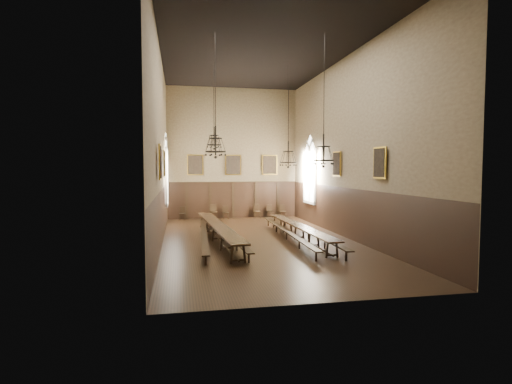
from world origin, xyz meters
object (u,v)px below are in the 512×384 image
object	(u,v)px
chair_5	(257,214)
chandelier_back_right	(288,156)
chair_0	(182,216)
table_right	(299,232)
bench_right_inner	(286,234)
chair_6	(270,214)
chandelier_back_left	(214,139)
chair_7	(283,214)
bench_left_outer	(204,236)
bench_right_outer	(308,233)
chandelier_front_left	(216,144)
chair_3	(226,215)
bench_left_inner	(228,236)
table_left	(218,233)
chandelier_front_right	(323,152)
chair_2	(214,215)

from	to	relation	value
chair_5	chandelier_back_right	distance (m)	7.52
chair_0	chair_5	distance (m)	5.13
table_right	bench_right_inner	bearing A→B (deg)	171.50
chair_6	chandelier_back_left	world-z (taller)	chandelier_back_left
bench_right_inner	chair_7	size ratio (longest dim) A/B	11.38
bench_left_outer	bench_right_outer	bearing A→B (deg)	-1.05
bench_right_outer	chandelier_front_left	distance (m)	6.63
chandelier_back_left	chandelier_front_left	distance (m)	5.01
chair_3	chair_5	bearing A→B (deg)	-1.52
bench_right_outer	chandelier_front_left	world-z (taller)	chandelier_front_left
bench_left_inner	bench_right_inner	world-z (taller)	bench_right_inner
table_left	bench_right_inner	world-z (taller)	table_left
bench_right_outer	chair_6	distance (m)	8.63
chair_7	bench_right_outer	bearing A→B (deg)	-98.41
table_left	chandelier_back_left	size ratio (longest dim) A/B	2.33
table_left	bench_left_outer	xyz separation A→B (m)	(-0.67, -0.20, -0.12)
bench_right_outer	chair_7	bearing A→B (deg)	83.66
chair_3	chair_5	world-z (taller)	chair_5
table_left	chair_5	size ratio (longest dim) A/B	10.61
chair_5	table_right	bearing A→B (deg)	-89.52
bench_right_inner	chair_5	world-z (taller)	chair_5
bench_right_inner	chair_6	size ratio (longest dim) A/B	11.42
bench_left_inner	chandelier_back_right	distance (m)	5.55
chandelier_front_left	chandelier_front_right	xyz separation A→B (m)	(4.42, -0.74, -0.35)
table_left	chair_6	xyz separation A→B (m)	(4.43, 8.34, -0.13)
bench_right_inner	chandelier_back_left	xyz separation A→B (m)	(-3.25, 2.87, 4.76)
chandelier_back_right	table_left	bearing A→B (deg)	-155.59
chair_0	chandelier_back_left	xyz separation A→B (m)	(1.69, -5.62, 4.78)
bench_left_inner	chandelier_back_left	bearing A→B (deg)	97.46
table_left	bench_right_outer	distance (m)	4.43
chair_6	bench_right_inner	bearing A→B (deg)	-97.77
chair_5	chandelier_back_left	xyz separation A→B (m)	(-3.44, -5.60, 4.75)
bench_left_inner	bench_right_outer	world-z (taller)	bench_right_outer
bench_left_inner	table_left	bearing A→B (deg)	161.93
bench_right_outer	chandelier_back_right	xyz separation A→B (m)	(-0.46, 2.09, 3.82)
chair_7	chandelier_front_right	bearing A→B (deg)	-98.37
table_left	table_right	distance (m)	3.95
bench_left_outer	chair_6	xyz separation A→B (m)	(5.10, 8.53, -0.01)
chair_2	chandelier_front_left	xyz separation A→B (m)	(-0.81, -10.57, 4.19)
table_left	chair_3	distance (m)	8.44
bench_right_outer	chair_2	bearing A→B (deg)	114.55
bench_right_outer	chandelier_front_left	xyz separation A→B (m)	(-4.72, -2.02, 4.19)
chair_6	chair_7	bearing A→B (deg)	-6.19
chair_0	chair_7	distance (m)	6.99
bench_left_outer	chandelier_back_left	bearing A→B (deg)	75.38
chair_3	chair_0	bearing A→B (deg)	-178.38
bench_right_inner	bench_right_outer	bearing A→B (deg)	-3.72
chandelier_back_left	bench_left_outer	bearing A→B (deg)	-104.62
chair_3	chair_6	distance (m)	3.10
bench_left_inner	chandelier_front_left	world-z (taller)	chandelier_front_left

